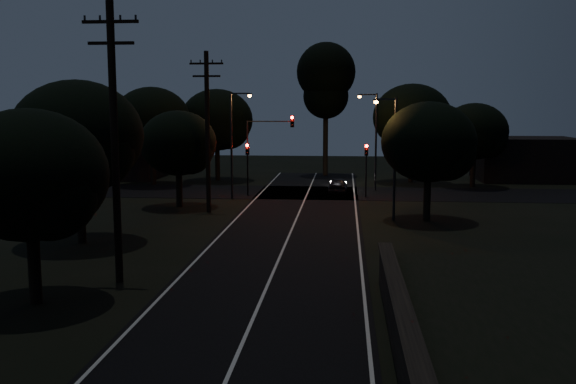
{
  "coord_description": "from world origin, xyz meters",
  "views": [
    {
      "loc": [
        2.98,
        -9.35,
        7.05
      ],
      "look_at": [
        0.0,
        24.0,
        2.5
      ],
      "focal_mm": 40.0,
      "sensor_mm": 36.0,
      "label": 1
    }
  ],
  "objects_px": {
    "signal_right": "(366,160)",
    "streetlight_a": "(234,138)",
    "signal_left": "(248,160)",
    "car": "(338,185)",
    "tall_pine": "(326,80)",
    "streetlight_b": "(374,135)",
    "utility_pole_far": "(207,129)",
    "streetlight_c": "(392,150)",
    "utility_pole_mid": "(114,139)",
    "signal_mast": "(269,140)"
  },
  "relations": [
    {
      "from": "signal_left",
      "to": "streetlight_c",
      "type": "relative_size",
      "value": 0.55
    },
    {
      "from": "tall_pine",
      "to": "streetlight_b",
      "type": "bearing_deg",
      "value": -68.62
    },
    {
      "from": "signal_right",
      "to": "streetlight_a",
      "type": "xyz_separation_m",
      "value": [
        -9.91,
        -1.99,
        1.8
      ]
    },
    {
      "from": "utility_pole_far",
      "to": "streetlight_c",
      "type": "height_order",
      "value": "utility_pole_far"
    },
    {
      "from": "signal_left",
      "to": "signal_mast",
      "type": "height_order",
      "value": "signal_mast"
    },
    {
      "from": "signal_mast",
      "to": "car",
      "type": "bearing_deg",
      "value": 19.99
    },
    {
      "from": "signal_right",
      "to": "utility_pole_mid",
      "type": "bearing_deg",
      "value": -112.99
    },
    {
      "from": "streetlight_a",
      "to": "car",
      "type": "xyz_separation_m",
      "value": [
        7.73,
        3.93,
        -4.0
      ]
    },
    {
      "from": "car",
      "to": "streetlight_c",
      "type": "bearing_deg",
      "value": 107.06
    },
    {
      "from": "signal_left",
      "to": "streetlight_a",
      "type": "xyz_separation_m",
      "value": [
        -0.71,
        -1.99,
        1.8
      ]
    },
    {
      "from": "tall_pine",
      "to": "signal_left",
      "type": "relative_size",
      "value": 3.22
    },
    {
      "from": "streetlight_b",
      "to": "car",
      "type": "height_order",
      "value": "streetlight_b"
    },
    {
      "from": "streetlight_c",
      "to": "utility_pole_mid",
      "type": "bearing_deg",
      "value": -128.26
    },
    {
      "from": "streetlight_a",
      "to": "car",
      "type": "relative_size",
      "value": 2.13
    },
    {
      "from": "utility_pole_mid",
      "to": "signal_right",
      "type": "bearing_deg",
      "value": 67.01
    },
    {
      "from": "tall_pine",
      "to": "signal_left",
      "type": "xyz_separation_m",
      "value": [
        -5.6,
        -15.01,
        -6.68
      ]
    },
    {
      "from": "signal_left",
      "to": "car",
      "type": "distance_m",
      "value": 7.61
    },
    {
      "from": "utility_pole_far",
      "to": "signal_left",
      "type": "bearing_deg",
      "value": 80.06
    },
    {
      "from": "tall_pine",
      "to": "streetlight_b",
      "type": "distance_m",
      "value": 12.78
    },
    {
      "from": "signal_right",
      "to": "signal_mast",
      "type": "height_order",
      "value": "signal_mast"
    },
    {
      "from": "streetlight_b",
      "to": "car",
      "type": "bearing_deg",
      "value": -144.36
    },
    {
      "from": "utility_pole_mid",
      "to": "streetlight_c",
      "type": "height_order",
      "value": "utility_pole_mid"
    },
    {
      "from": "signal_right",
      "to": "streetlight_a",
      "type": "height_order",
      "value": "streetlight_a"
    },
    {
      "from": "utility_pole_mid",
      "to": "streetlight_b",
      "type": "distance_m",
      "value": 31.15
    },
    {
      "from": "utility_pole_mid",
      "to": "tall_pine",
      "type": "distance_m",
      "value": 40.78
    },
    {
      "from": "utility_pole_far",
      "to": "streetlight_a",
      "type": "xyz_separation_m",
      "value": [
        0.69,
        6.0,
        -0.85
      ]
    },
    {
      "from": "tall_pine",
      "to": "streetlight_b",
      "type": "height_order",
      "value": "tall_pine"
    },
    {
      "from": "signal_left",
      "to": "car",
      "type": "relative_size",
      "value": 1.09
    },
    {
      "from": "signal_left",
      "to": "streetlight_b",
      "type": "bearing_deg",
      "value": 22.05
    },
    {
      "from": "signal_left",
      "to": "tall_pine",
      "type": "bearing_deg",
      "value": 69.54
    },
    {
      "from": "signal_mast",
      "to": "streetlight_c",
      "type": "bearing_deg",
      "value": -48.81
    },
    {
      "from": "signal_left",
      "to": "car",
      "type": "height_order",
      "value": "signal_left"
    },
    {
      "from": "tall_pine",
      "to": "signal_right",
      "type": "xyz_separation_m",
      "value": [
        3.6,
        -15.01,
        -6.68
      ]
    },
    {
      "from": "signal_mast",
      "to": "signal_right",
      "type": "bearing_deg",
      "value": -0.03
    },
    {
      "from": "streetlight_c",
      "to": "signal_left",
      "type": "bearing_deg",
      "value": 136.24
    },
    {
      "from": "utility_pole_mid",
      "to": "signal_mast",
      "type": "xyz_separation_m",
      "value": [
        3.09,
        24.99,
        -1.4
      ]
    },
    {
      "from": "streetlight_a",
      "to": "tall_pine",
      "type": "bearing_deg",
      "value": 69.64
    },
    {
      "from": "signal_right",
      "to": "streetlight_b",
      "type": "bearing_deg",
      "value": 80.0
    },
    {
      "from": "signal_mast",
      "to": "car",
      "type": "xyz_separation_m",
      "value": [
        5.34,
        1.94,
        -3.7
      ]
    },
    {
      "from": "car",
      "to": "tall_pine",
      "type": "bearing_deg",
      "value": -82.64
    },
    {
      "from": "signal_right",
      "to": "streetlight_c",
      "type": "xyz_separation_m",
      "value": [
        1.23,
        -9.99,
        1.51
      ]
    },
    {
      "from": "utility_pole_mid",
      "to": "utility_pole_far",
      "type": "distance_m",
      "value": 17.0
    },
    {
      "from": "utility_pole_far",
      "to": "signal_right",
      "type": "distance_m",
      "value": 13.53
    },
    {
      "from": "utility_pole_far",
      "to": "tall_pine",
      "type": "xyz_separation_m",
      "value": [
        7.0,
        23.0,
        4.03
      ]
    },
    {
      "from": "utility_pole_far",
      "to": "signal_mast",
      "type": "bearing_deg",
      "value": 68.89
    },
    {
      "from": "utility_pole_mid",
      "to": "tall_pine",
      "type": "relative_size",
      "value": 0.83
    },
    {
      "from": "streetlight_b",
      "to": "car",
      "type": "relative_size",
      "value": 2.13
    },
    {
      "from": "utility_pole_far",
      "to": "signal_mast",
      "type": "height_order",
      "value": "utility_pole_far"
    },
    {
      "from": "signal_left",
      "to": "streetlight_c",
      "type": "xyz_separation_m",
      "value": [
        10.43,
        -9.99,
        1.51
      ]
    },
    {
      "from": "utility_pole_mid",
      "to": "utility_pole_far",
      "type": "height_order",
      "value": "utility_pole_mid"
    }
  ]
}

